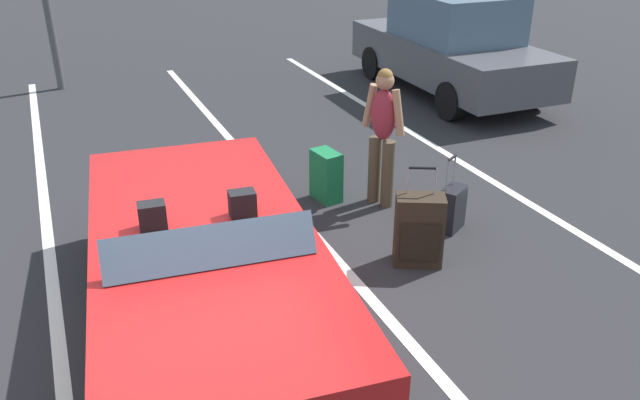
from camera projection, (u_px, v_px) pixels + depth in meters
ground_plane at (211, 328)px, 5.55m from camera, size 80.00×80.00×0.00m
lot_line_near at (61, 365)px, 5.11m from camera, size 18.00×0.12×0.01m
lot_line_mid at (363, 290)px, 6.07m from camera, size 18.00×0.12×0.01m
lot_line_far at (581, 235)px, 7.04m from camera, size 18.00×0.12×0.01m
convertible_car at (210, 283)px, 5.11m from camera, size 4.30×2.17×1.24m
suitcase_large_black at (419, 230)px, 6.37m from camera, size 0.47×0.55×1.02m
suitcase_medium_bright at (326, 176)px, 7.74m from camera, size 0.43×0.31×0.62m
suitcase_small_carryon at (452, 208)px, 7.07m from camera, size 0.35×0.39×0.86m
traveler_person at (383, 130)px, 7.37m from camera, size 0.59×0.33×1.65m
parked_sedan_near at (451, 45)px, 11.65m from camera, size 4.53×1.93×1.82m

